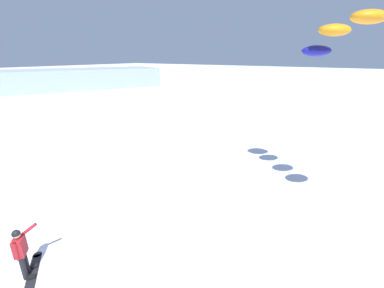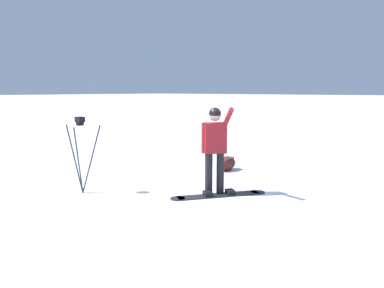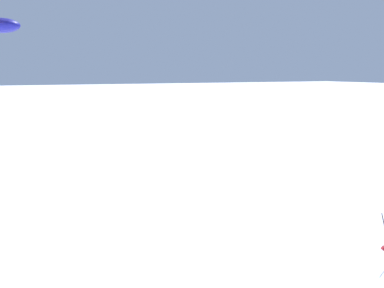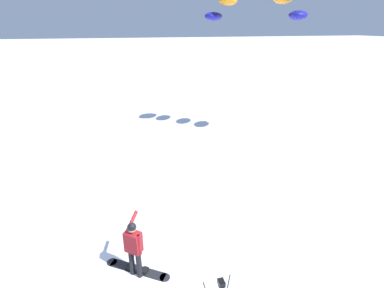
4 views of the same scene
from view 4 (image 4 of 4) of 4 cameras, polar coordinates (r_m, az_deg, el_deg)
name	(u,v)px [view 4 (image 4 of 4)]	position (r m, az deg, el deg)	size (l,w,h in m)	color
ground_plane	(162,265)	(8.36, -6.09, -22.96)	(300.00, 300.00, 0.00)	white
snowboarder	(134,244)	(7.55, -11.60, -19.10)	(0.47, 0.75, 1.65)	black
snowboard	(138,269)	(8.31, -10.86, -23.42)	(1.57, 1.15, 0.10)	black
traction_kite	(254,5)	(15.96, 12.34, 25.55)	(4.77, 4.31, 1.44)	navy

